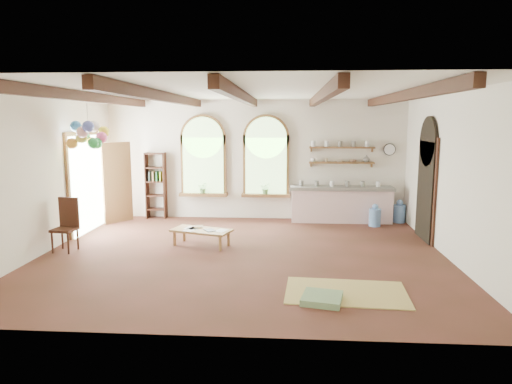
# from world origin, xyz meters

# --- Properties ---
(floor) EXTENTS (8.00, 8.00, 0.00)m
(floor) POSITION_xyz_m (0.00, 0.00, 0.00)
(floor) COLOR #582E24
(floor) RESTS_ON ground
(ceiling_beams) EXTENTS (6.20, 6.80, 0.18)m
(ceiling_beams) POSITION_xyz_m (0.00, 0.00, 3.10)
(ceiling_beams) COLOR #3A1F12
(ceiling_beams) RESTS_ON ceiling
(window_left) EXTENTS (1.30, 0.28, 2.20)m
(window_left) POSITION_xyz_m (-1.40, 3.43, 1.63)
(window_left) COLOR brown
(window_left) RESTS_ON floor
(window_right) EXTENTS (1.30, 0.28, 2.20)m
(window_right) POSITION_xyz_m (0.30, 3.43, 1.63)
(window_right) COLOR brown
(window_right) RESTS_ON floor
(left_doorway) EXTENTS (0.10, 1.90, 2.50)m
(left_doorway) POSITION_xyz_m (-3.95, 1.80, 1.15)
(left_doorway) COLOR brown
(left_doorway) RESTS_ON floor
(right_doorway) EXTENTS (0.10, 1.30, 2.40)m
(right_doorway) POSITION_xyz_m (3.95, 1.50, 1.10)
(right_doorway) COLOR black
(right_doorway) RESTS_ON floor
(kitchen_counter) EXTENTS (2.68, 0.62, 0.94)m
(kitchen_counter) POSITION_xyz_m (2.30, 3.20, 0.48)
(kitchen_counter) COLOR beige
(kitchen_counter) RESTS_ON floor
(wall_shelf_lower) EXTENTS (1.70, 0.24, 0.04)m
(wall_shelf_lower) POSITION_xyz_m (2.30, 3.38, 1.55)
(wall_shelf_lower) COLOR brown
(wall_shelf_lower) RESTS_ON wall_back
(wall_shelf_upper) EXTENTS (1.70, 0.24, 0.04)m
(wall_shelf_upper) POSITION_xyz_m (2.30, 3.38, 1.95)
(wall_shelf_upper) COLOR brown
(wall_shelf_upper) RESTS_ON wall_back
(wall_clock) EXTENTS (0.32, 0.04, 0.32)m
(wall_clock) POSITION_xyz_m (3.55, 3.45, 1.90)
(wall_clock) COLOR black
(wall_clock) RESTS_ON wall_back
(bookshelf) EXTENTS (0.53, 0.32, 1.80)m
(bookshelf) POSITION_xyz_m (-2.70, 3.32, 0.90)
(bookshelf) COLOR #3A1F12
(bookshelf) RESTS_ON floor
(coffee_table) EXTENTS (1.37, 0.92, 0.36)m
(coffee_table) POSITION_xyz_m (-0.94, 0.60, 0.32)
(coffee_table) COLOR #A2784A
(coffee_table) RESTS_ON floor
(side_chair) EXTENTS (0.47, 0.47, 1.09)m
(side_chair) POSITION_xyz_m (-3.65, 0.02, 0.32)
(side_chair) COLOR #3A1F12
(side_chair) RESTS_ON floor
(floor_mat) EXTENTS (1.93, 1.27, 0.02)m
(floor_mat) POSITION_xyz_m (1.80, -1.93, 0.01)
(floor_mat) COLOR tan
(floor_mat) RESTS_ON floor
(floor_cushion) EXTENTS (0.67, 0.67, 0.10)m
(floor_cushion) POSITION_xyz_m (1.40, -2.30, 0.05)
(floor_cushion) COLOR #6E8F62
(floor_cushion) RESTS_ON floor
(water_jug_a) EXTENTS (0.30, 0.30, 0.57)m
(water_jug_a) POSITION_xyz_m (3.10, 2.72, 0.25)
(water_jug_a) COLOR #6291D2
(water_jug_a) RESTS_ON floor
(water_jug_b) EXTENTS (0.31, 0.31, 0.61)m
(water_jug_b) POSITION_xyz_m (3.82, 3.20, 0.26)
(water_jug_b) COLOR #6291D2
(water_jug_b) RESTS_ON floor
(balloon_cluster) EXTENTS (0.79, 0.82, 1.15)m
(balloon_cluster) POSITION_xyz_m (-3.41, 0.83, 2.34)
(balloon_cluster) COLOR silver
(balloon_cluster) RESTS_ON floor
(table_book) EXTENTS (0.19, 0.26, 0.02)m
(table_book) POSITION_xyz_m (-1.13, 0.80, 0.37)
(table_book) COLOR olive
(table_book) RESTS_ON coffee_table
(tablet) EXTENTS (0.31, 0.33, 0.01)m
(tablet) POSITION_xyz_m (-0.75, 0.52, 0.36)
(tablet) COLOR black
(tablet) RESTS_ON coffee_table
(potted_plant_left) EXTENTS (0.27, 0.23, 0.30)m
(potted_plant_left) POSITION_xyz_m (-1.40, 3.32, 0.85)
(potted_plant_left) COLOR #598C4C
(potted_plant_left) RESTS_ON window_left
(potted_plant_right) EXTENTS (0.27, 0.23, 0.30)m
(potted_plant_right) POSITION_xyz_m (0.30, 3.32, 0.85)
(potted_plant_right) COLOR #598C4C
(potted_plant_right) RESTS_ON window_right
(shelf_cup_a) EXTENTS (0.12, 0.10, 0.10)m
(shelf_cup_a) POSITION_xyz_m (1.55, 3.38, 1.62)
(shelf_cup_a) COLOR white
(shelf_cup_a) RESTS_ON wall_shelf_lower
(shelf_cup_b) EXTENTS (0.10, 0.10, 0.09)m
(shelf_cup_b) POSITION_xyz_m (1.90, 3.38, 1.62)
(shelf_cup_b) COLOR beige
(shelf_cup_b) RESTS_ON wall_shelf_lower
(shelf_bowl_a) EXTENTS (0.22, 0.22, 0.05)m
(shelf_bowl_a) POSITION_xyz_m (2.25, 3.38, 1.60)
(shelf_bowl_a) COLOR beige
(shelf_bowl_a) RESTS_ON wall_shelf_lower
(shelf_bowl_b) EXTENTS (0.20, 0.20, 0.06)m
(shelf_bowl_b) POSITION_xyz_m (2.60, 3.38, 1.60)
(shelf_bowl_b) COLOR #8C664C
(shelf_bowl_b) RESTS_ON wall_shelf_lower
(shelf_vase) EXTENTS (0.18, 0.18, 0.19)m
(shelf_vase) POSITION_xyz_m (2.95, 3.38, 1.67)
(shelf_vase) COLOR slate
(shelf_vase) RESTS_ON wall_shelf_lower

